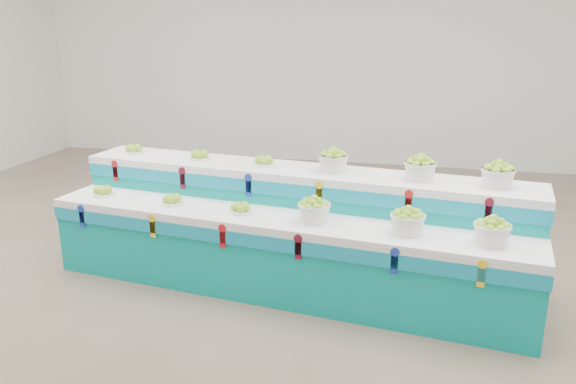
# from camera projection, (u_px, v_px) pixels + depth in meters

# --- Properties ---
(ground) EXTENTS (10.00, 10.00, 0.00)m
(ground) POSITION_uv_depth(u_px,v_px,m) (233.00, 286.00, 5.13)
(ground) COLOR brown
(ground) RESTS_ON ground
(back_wall) EXTENTS (10.00, 0.00, 10.00)m
(back_wall) POSITION_uv_depth(u_px,v_px,m) (327.00, 42.00, 9.21)
(back_wall) COLOR silver
(back_wall) RESTS_ON ground
(display_stand) EXTENTS (4.43, 1.67, 1.02)m
(display_stand) POSITION_uv_depth(u_px,v_px,m) (288.00, 230.00, 5.08)
(display_stand) COLOR #069893
(display_stand) RESTS_ON ground
(plate_lower_left) EXTENTS (0.23, 0.23, 0.10)m
(plate_lower_left) POSITION_uv_depth(u_px,v_px,m) (103.00, 190.00, 5.38)
(plate_lower_left) COLOR white
(plate_lower_left) RESTS_ON display_stand
(plate_lower_mid) EXTENTS (0.23, 0.23, 0.10)m
(plate_lower_mid) POSITION_uv_depth(u_px,v_px,m) (172.00, 199.00, 5.12)
(plate_lower_mid) COLOR white
(plate_lower_mid) RESTS_ON display_stand
(plate_lower_right) EXTENTS (0.23, 0.23, 0.10)m
(plate_lower_right) POSITION_uv_depth(u_px,v_px,m) (241.00, 207.00, 4.88)
(plate_lower_right) COLOR white
(plate_lower_right) RESTS_ON display_stand
(basket_lower_left) EXTENTS (0.31, 0.31, 0.21)m
(basket_lower_left) POSITION_uv_depth(u_px,v_px,m) (314.00, 210.00, 4.64)
(basket_lower_left) COLOR silver
(basket_lower_left) RESTS_ON display_stand
(basket_lower_mid) EXTENTS (0.31, 0.31, 0.21)m
(basket_lower_mid) POSITION_uv_depth(u_px,v_px,m) (408.00, 221.00, 4.38)
(basket_lower_mid) COLOR silver
(basket_lower_mid) RESTS_ON display_stand
(basket_lower_right) EXTENTS (0.31, 0.31, 0.21)m
(basket_lower_right) POSITION_uv_depth(u_px,v_px,m) (492.00, 231.00, 4.17)
(basket_lower_right) COLOR silver
(basket_lower_right) RESTS_ON display_stand
(plate_upper_left) EXTENTS (0.23, 0.23, 0.10)m
(plate_upper_left) POSITION_uv_depth(u_px,v_px,m) (134.00, 149.00, 5.77)
(plate_upper_left) COLOR white
(plate_upper_left) RESTS_ON display_stand
(plate_upper_mid) EXTENTS (0.23, 0.23, 0.10)m
(plate_upper_mid) POSITION_uv_depth(u_px,v_px,m) (200.00, 154.00, 5.51)
(plate_upper_mid) COLOR white
(plate_upper_mid) RESTS_ON display_stand
(plate_upper_right) EXTENTS (0.23, 0.23, 0.10)m
(plate_upper_right) POSITION_uv_depth(u_px,v_px,m) (264.00, 160.00, 5.28)
(plate_upper_right) COLOR white
(plate_upper_right) RESTS_ON display_stand
(basket_upper_left) EXTENTS (0.31, 0.31, 0.21)m
(basket_upper_left) POSITION_uv_depth(u_px,v_px,m) (333.00, 161.00, 5.03)
(basket_upper_left) COLOR silver
(basket_upper_left) RESTS_ON display_stand
(basket_upper_mid) EXTENTS (0.31, 0.31, 0.21)m
(basket_upper_mid) POSITION_uv_depth(u_px,v_px,m) (420.00, 168.00, 4.77)
(basket_upper_mid) COLOR silver
(basket_upper_mid) RESTS_ON display_stand
(basket_upper_right) EXTENTS (0.31, 0.31, 0.21)m
(basket_upper_right) POSITION_uv_depth(u_px,v_px,m) (498.00, 175.00, 4.56)
(basket_upper_right) COLOR silver
(basket_upper_right) RESTS_ON display_stand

